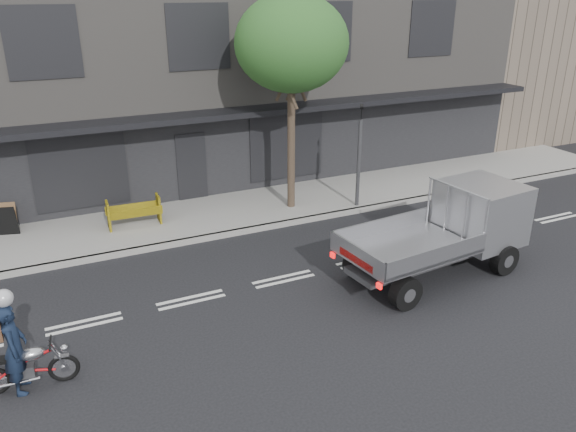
# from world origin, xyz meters

# --- Properties ---
(ground) EXTENTS (80.00, 80.00, 0.00)m
(ground) POSITION_xyz_m (0.00, 0.00, 0.00)
(ground) COLOR black
(ground) RESTS_ON ground
(sidewalk) EXTENTS (32.00, 3.20, 0.15)m
(sidewalk) POSITION_xyz_m (0.00, 4.70, 0.07)
(sidewalk) COLOR gray
(sidewalk) RESTS_ON ground
(kerb) EXTENTS (32.00, 0.20, 0.15)m
(kerb) POSITION_xyz_m (0.00, 3.10, 0.07)
(kerb) COLOR gray
(kerb) RESTS_ON ground
(building_main) EXTENTS (26.00, 10.00, 8.00)m
(building_main) POSITION_xyz_m (0.00, 11.30, 4.00)
(building_main) COLOR slate
(building_main) RESTS_ON ground
(building_neighbour) EXTENTS (14.00, 10.00, 10.00)m
(building_neighbour) POSITION_xyz_m (20.00, 11.30, 5.00)
(building_neighbour) COLOR brown
(building_neighbour) RESTS_ON ground
(street_tree) EXTENTS (3.40, 3.40, 6.74)m
(street_tree) POSITION_xyz_m (2.20, 4.20, 5.28)
(street_tree) COLOR #382B21
(street_tree) RESTS_ON ground
(traffic_light_pole) EXTENTS (0.12, 0.12, 3.50)m
(traffic_light_pole) POSITION_xyz_m (4.20, 3.35, 1.65)
(traffic_light_pole) COLOR #2D2D30
(traffic_light_pole) RESTS_ON ground
(motorcycle) EXTENTS (1.74, 0.51, 0.90)m
(motorcycle) POSITION_xyz_m (-5.92, -1.78, 0.46)
(motorcycle) COLOR black
(motorcycle) RESTS_ON ground
(rider) EXTENTS (0.49, 0.69, 1.77)m
(rider) POSITION_xyz_m (-6.07, -1.78, 0.89)
(rider) COLOR black
(rider) RESTS_ON ground
(flatbed_ute) EXTENTS (5.09, 2.48, 2.28)m
(flatbed_ute) POSITION_xyz_m (4.64, -1.27, 1.30)
(flatbed_ute) COLOR black
(flatbed_ute) RESTS_ON ground
(construction_barrier) EXTENTS (1.62, 0.71, 0.89)m
(construction_barrier) POSITION_xyz_m (-2.76, 4.51, 0.60)
(construction_barrier) COLOR yellow
(construction_barrier) RESTS_ON sidewalk
(sandwich_board) EXTENTS (0.65, 0.52, 0.91)m
(sandwich_board) POSITION_xyz_m (-6.24, 5.52, 0.60)
(sandwich_board) COLOR black
(sandwich_board) RESTS_ON sidewalk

